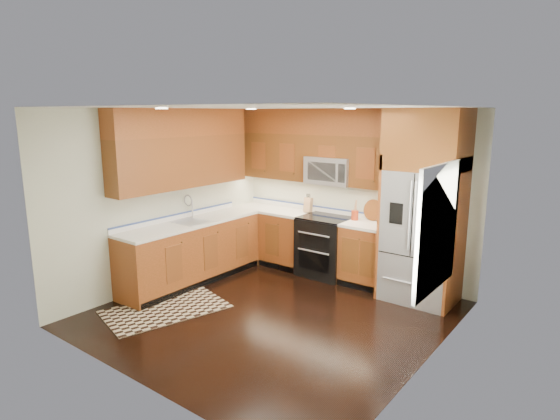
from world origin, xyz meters
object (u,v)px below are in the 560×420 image
Objects in this scene: range at (325,247)px; knife_block at (308,205)px; utensil_crock at (355,213)px; rug at (166,309)px; refrigerator at (423,207)px.

knife_block is at bearing 158.98° from range.
range is 3.07× the size of utensil_crock.
rug is 2.83m from knife_block.
refrigerator is at bearing -8.46° from utensil_crock.
range is at bearing 178.60° from refrigerator.
refrigerator is 1.15m from utensil_crock.
refrigerator is at bearing 59.36° from rug.
utensil_crock is at bearing -2.72° from knife_block.
range is 3.11× the size of knife_block.
refrigerator reaches higher than utensil_crock.
refrigerator is 3.68m from rug.
refrigerator is 8.56× the size of knife_block.
utensil_crock is at bearing 16.13° from range.
refrigerator is 2.02m from knife_block.
knife_block is 0.88m from utensil_crock.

